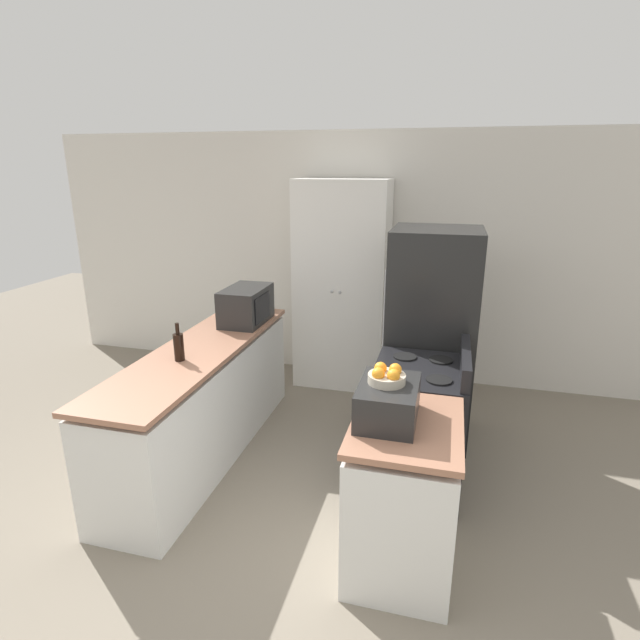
% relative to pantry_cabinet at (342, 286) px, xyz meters
% --- Properties ---
extents(ground_plane, '(14.00, 14.00, 0.00)m').
position_rel_pantry_cabinet_xyz_m(ground_plane, '(0.07, -2.95, -1.07)').
color(ground_plane, slate).
extents(wall_back, '(7.00, 0.06, 2.60)m').
position_rel_pantry_cabinet_xyz_m(wall_back, '(0.07, 0.32, 0.23)').
color(wall_back, silver).
rests_on(wall_back, ground_plane).
extents(counter_left, '(0.60, 2.35, 0.91)m').
position_rel_pantry_cabinet_xyz_m(counter_left, '(-0.76, -1.68, -0.63)').
color(counter_left, silver).
rests_on(counter_left, ground_plane).
extents(counter_right, '(0.60, 0.80, 0.91)m').
position_rel_pantry_cabinet_xyz_m(counter_right, '(0.91, -2.45, -0.63)').
color(counter_right, silver).
rests_on(counter_right, ground_plane).
extents(pantry_cabinet, '(0.93, 0.56, 2.13)m').
position_rel_pantry_cabinet_xyz_m(pantry_cabinet, '(0.00, 0.00, 0.00)').
color(pantry_cabinet, white).
rests_on(pantry_cabinet, ground_plane).
extents(stove, '(0.66, 0.75, 1.07)m').
position_rel_pantry_cabinet_xyz_m(stove, '(0.93, -1.66, -0.60)').
color(stove, black).
rests_on(stove, ground_plane).
extents(refrigerator, '(0.73, 0.70, 1.79)m').
position_rel_pantry_cabinet_xyz_m(refrigerator, '(0.96, -0.89, -0.17)').
color(refrigerator, black).
rests_on(refrigerator, ground_plane).
extents(microwave, '(0.34, 0.54, 0.32)m').
position_rel_pantry_cabinet_xyz_m(microwave, '(-0.65, -0.98, 0.01)').
color(microwave, black).
rests_on(microwave, counter_left).
extents(wine_bottle, '(0.07, 0.07, 0.28)m').
position_rel_pantry_cabinet_xyz_m(wine_bottle, '(-0.76, -1.95, -0.05)').
color(wine_bottle, black).
rests_on(wine_bottle, counter_left).
extents(toaster_oven, '(0.33, 0.44, 0.21)m').
position_rel_pantry_cabinet_xyz_m(toaster_oven, '(0.79, -2.44, -0.05)').
color(toaster_oven, black).
rests_on(toaster_oven, counter_right).
extents(fruit_bowl, '(0.21, 0.21, 0.10)m').
position_rel_pantry_cabinet_xyz_m(fruit_bowl, '(0.78, -2.42, 0.10)').
color(fruit_bowl, '#B2A893').
rests_on(fruit_bowl, toaster_oven).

